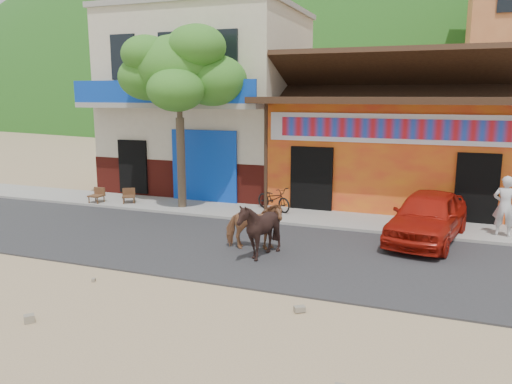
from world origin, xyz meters
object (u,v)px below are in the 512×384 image
Objects in this scene: cow_tan at (254,226)px; scooter at (274,199)px; cafe_chair_right at (128,190)px; cow_dark at (259,230)px; tree at (180,118)px; pedestrian at (505,206)px; red_car at (428,216)px; cafe_chair_left at (96,189)px.

scooter is at bearing -3.19° from cow_tan.
cafe_chair_right is at bearing 125.96° from scooter.
cow_tan is 6.77m from cafe_chair_right.
cow_dark is 4.65m from scooter.
tree is 3.64× the size of pedestrian.
cow_dark is 1.49× the size of cafe_chair_right.
tree reaches higher than scooter.
tree is 8.35m from red_car.
cow_tan is 1.50× the size of cafe_chair_left.
tree is 4.06m from cafe_chair_left.
pedestrian reaches higher than cafe_chair_right.
red_car is at bearing 96.61° from cow_dark.
cafe_chair_right is at bearing 18.39° from cafe_chair_left.
red_car is (4.03, 2.37, 0.06)m from cow_tan.
cow_tan is 1.04× the size of cow_dark.
cow_tan is 0.69m from cow_dark.
pedestrian is at bearing -32.28° from cafe_chair_right.
pedestrian is (5.95, 3.26, 0.29)m from cow_tan.
cow_tan is at bearing -140.23° from scooter.
cow_tan is 6.79m from pedestrian.
cow_dark reaches higher than cafe_chair_left.
cafe_chair_left is 1.03× the size of cafe_chair_right.
scooter is 6.79m from pedestrian.
red_car is 4.06× the size of cafe_chair_left.
cafe_chair_right is (1.10, 0.36, -0.02)m from cafe_chair_left.
tree is at bearing 9.48° from cafe_chair_left.
cow_dark is 8.17m from cafe_chair_left.
cow_dark is 6.79m from pedestrian.
red_car is (7.93, -1.00, -2.41)m from tree.
scooter is (-4.83, 1.55, -0.20)m from red_car.
tree is 4.14× the size of cow_tan.
cafe_chair_right is (-6.30, 3.81, -0.15)m from cow_dark.
pedestrian is at bearing -67.28° from scooter.
cow_dark is at bearing -24.55° from cafe_chair_left.
pedestrian is 13.01m from cafe_chair_left.
cow_tan is 7.61m from cafe_chair_left.
cow_dark is (4.25, -3.96, -2.38)m from tree.
scooter is (-1.15, 4.50, -0.23)m from cow_dark.
tree is at bearing 8.42° from pedestrian.
red_car reaches higher than cafe_chair_left.
cow_tan is (3.89, -3.38, -2.47)m from tree.
tree is 3.26m from cafe_chair_right.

